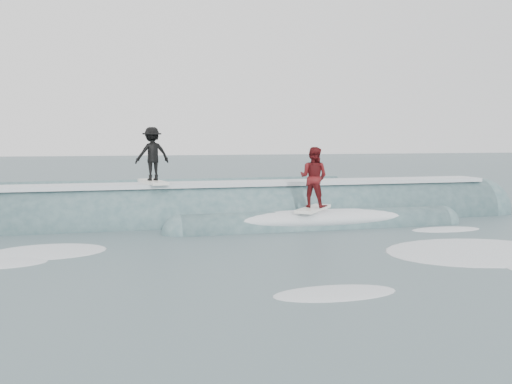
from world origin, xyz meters
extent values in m
plane|color=#41595F|center=(0.00, 0.00, 0.00)|extent=(160.00, 160.00, 0.00)
cylinder|color=#395A61|center=(0.00, 5.08, 0.00)|extent=(18.62, 2.49, 2.49)
sphere|color=#395A61|center=(9.31, 5.08, 0.00)|extent=(2.49, 2.49, 2.49)
cylinder|color=#395A61|center=(1.80, 2.88, 0.00)|extent=(9.00, 1.16, 1.16)
sphere|color=#395A61|center=(-2.70, 2.88, 0.00)|extent=(1.16, 1.16, 1.16)
sphere|color=#395A61|center=(6.30, 2.88, 0.00)|extent=(1.16, 1.16, 1.16)
cube|color=white|center=(0.00, 5.08, 1.31)|extent=(18.00, 1.30, 0.14)
ellipsoid|color=white|center=(1.80, 2.88, 0.30)|extent=(7.60, 1.30, 0.60)
cube|color=white|center=(-3.33, 5.08, 1.43)|extent=(0.91, 2.07, 0.10)
imported|color=black|center=(-3.33, 5.08, 2.37)|extent=(1.28, 0.92, 1.78)
cube|color=white|center=(1.60, 2.88, 0.63)|extent=(1.70, 1.89, 0.10)
imported|color=#5C1113|center=(1.60, 2.88, 1.65)|extent=(1.19, 1.18, 1.94)
ellipsoid|color=white|center=(5.57, 1.51, 0.00)|extent=(1.92, 1.31, 0.10)
ellipsoid|color=white|center=(4.29, -1.77, 0.00)|extent=(4.49, 3.06, 0.10)
ellipsoid|color=white|center=(-0.72, -4.51, 0.00)|extent=(2.24, 1.53, 0.10)
ellipsoid|color=white|center=(-6.33, 1.02, 0.00)|extent=(2.87, 1.96, 0.10)
cylinder|color=#395A61|center=(-7.20, 14.00, 0.00)|extent=(22.00, 0.70, 0.70)
cylinder|color=#395A61|center=(4.41, 18.00, 0.00)|extent=(22.00, 0.80, 0.80)
cylinder|color=#395A61|center=(-0.58, 22.00, 0.00)|extent=(22.00, 0.60, 0.60)
camera|label=1|loc=(-4.83, -14.27, 2.92)|focal=40.00mm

